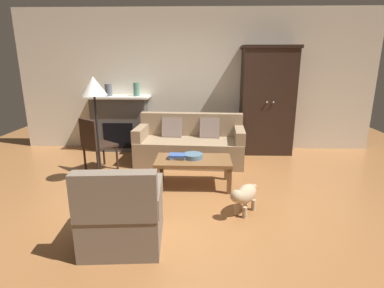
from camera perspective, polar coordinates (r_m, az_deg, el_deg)
The scene contains 15 objects.
ground_plane at distance 4.24m, azimuth -0.03°, elevation -10.07°, with size 9.60×9.60×0.00m, color #9E6638.
back_wall at distance 6.39m, azimuth 0.71°, elevation 11.63°, with size 7.20×0.10×2.80m, color silver.
fireplace at distance 6.47m, azimuth -13.24°, elevation 3.84°, with size 1.26×0.48×1.12m.
armoire at distance 6.23m, azimuth 13.75°, elevation 7.79°, with size 1.06×0.57×2.08m.
couch at distance 5.60m, azimuth -0.37°, elevation -0.20°, with size 1.96×0.96×0.86m.
coffee_table at distance 4.51m, azimuth 0.25°, elevation -3.44°, with size 1.10×0.60×0.42m.
fruit_bowl at distance 4.53m, azimuth 0.12°, elevation -2.22°, with size 0.29×0.29×0.07m, color slate.
book_stack at distance 4.50m, azimuth -2.72°, elevation -2.31°, with size 0.26×0.19×0.07m.
mantel_vase_bronze at distance 6.47m, azimuth -16.92°, elevation 9.25°, with size 0.13×0.13×0.16m, color olive.
mantel_vase_slate at distance 6.41m, azimuth -15.23°, elevation 9.66°, with size 0.14×0.14×0.24m, color #565B66.
mantel_vase_jade at distance 6.27m, azimuth -10.26°, elevation 9.96°, with size 0.12×0.12×0.26m, color slate.
armchair_near_left at distance 3.23m, azimuth -12.83°, elevation -12.93°, with size 0.83×0.82×0.88m.
side_chair_wooden at distance 5.32m, azimuth -17.56°, elevation 0.40°, with size 0.62×0.62×0.90m.
floor_lamp at distance 4.54m, azimuth -17.72°, elevation 9.08°, with size 0.36×0.36×1.60m.
dog at distance 3.81m, azimuth 9.72°, elevation -9.33°, with size 0.41×0.49×0.39m.
Camera 1 is at (0.12, -3.83, 1.83)m, focal length 28.75 mm.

